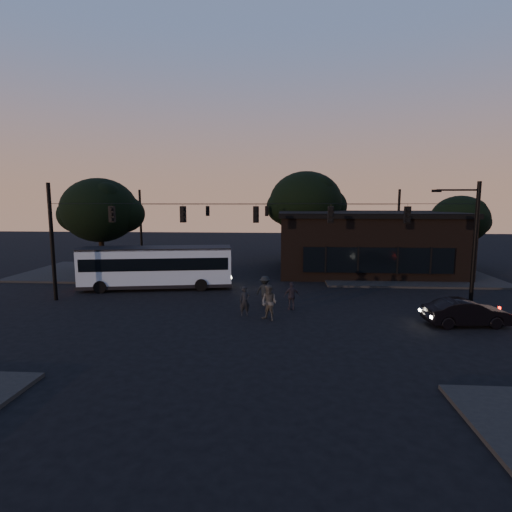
# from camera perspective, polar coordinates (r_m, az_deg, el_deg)

# --- Properties ---
(ground) EXTENTS (120.00, 120.00, 0.00)m
(ground) POSITION_cam_1_polar(r_m,az_deg,el_deg) (21.33, -0.73, -9.50)
(ground) COLOR black
(ground) RESTS_ON ground
(sidewalk_far_right) EXTENTS (14.00, 10.00, 0.15)m
(sidewalk_far_right) POSITION_cam_1_polar(r_m,az_deg,el_deg) (36.37, 20.37, -2.58)
(sidewalk_far_right) COLOR black
(sidewalk_far_right) RESTS_ON ground
(sidewalk_far_left) EXTENTS (14.00, 10.00, 0.15)m
(sidewalk_far_left) POSITION_cam_1_polar(r_m,az_deg,el_deg) (38.21, -20.38, -2.10)
(sidewalk_far_left) COLOR black
(sidewalk_far_left) RESTS_ON ground
(building) EXTENTS (15.40, 10.41, 5.40)m
(building) POSITION_cam_1_polar(r_m,az_deg,el_deg) (37.18, 15.27, 1.95)
(building) COLOR black
(building) RESTS_ON ground
(tree_behind) EXTENTS (7.60, 7.60, 9.43)m
(tree_behind) POSITION_cam_1_polar(r_m,az_deg,el_deg) (42.35, 7.12, 7.58)
(tree_behind) COLOR black
(tree_behind) RESTS_ON ground
(tree_right) EXTENTS (5.20, 5.20, 6.86)m
(tree_right) POSITION_cam_1_polar(r_m,az_deg,el_deg) (41.67, 27.07, 4.64)
(tree_right) COLOR black
(tree_right) RESTS_ON ground
(tree_left) EXTENTS (6.40, 6.40, 8.30)m
(tree_left) POSITION_cam_1_polar(r_m,az_deg,el_deg) (36.78, -21.43, 6.09)
(tree_left) COLOR black
(tree_left) RESTS_ON ground
(signal_rig_near) EXTENTS (26.24, 0.30, 7.50)m
(signal_rig_near) POSITION_cam_1_polar(r_m,az_deg,el_deg) (24.42, 0.00, 3.37)
(signal_rig_near) COLOR black
(signal_rig_near) RESTS_ON ground
(signal_rig_far) EXTENTS (26.24, 0.30, 7.50)m
(signal_rig_far) POSITION_cam_1_polar(r_m,az_deg,el_deg) (40.38, 1.53, 4.81)
(signal_rig_far) COLOR black
(signal_rig_far) RESTS_ON ground
(bus) EXTENTS (11.08, 4.23, 3.04)m
(bus) POSITION_cam_1_polar(r_m,az_deg,el_deg) (29.94, -13.97, -1.31)
(bus) COLOR #9EB4C9
(bus) RESTS_ON ground
(car) EXTENTS (4.26, 1.83, 1.36)m
(car) POSITION_cam_1_polar(r_m,az_deg,el_deg) (23.32, 27.82, -7.17)
(car) COLOR black
(car) RESTS_ON ground
(pedestrian_a) EXTENTS (0.68, 0.52, 1.66)m
(pedestrian_a) POSITION_cam_1_polar(r_m,az_deg,el_deg) (22.36, -1.60, -6.46)
(pedestrian_a) COLOR black
(pedestrian_a) RESTS_ON ground
(pedestrian_b) EXTENTS (1.18, 1.12, 1.93)m
(pedestrian_b) POSITION_cam_1_polar(r_m,az_deg,el_deg) (21.52, 1.89, -6.67)
(pedestrian_b) COLOR #42413C
(pedestrian_b) RESTS_ON ground
(pedestrian_c) EXTENTS (1.05, 0.67, 1.67)m
(pedestrian_c) POSITION_cam_1_polar(r_m,az_deg,el_deg) (23.61, 5.12, -5.71)
(pedestrian_c) COLOR black
(pedestrian_c) RESTS_ON ground
(pedestrian_d) EXTENTS (1.37, 1.15, 1.84)m
(pedestrian_d) POSITION_cam_1_polar(r_m,az_deg,el_deg) (24.49, 1.27, -4.98)
(pedestrian_d) COLOR black
(pedestrian_d) RESTS_ON ground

